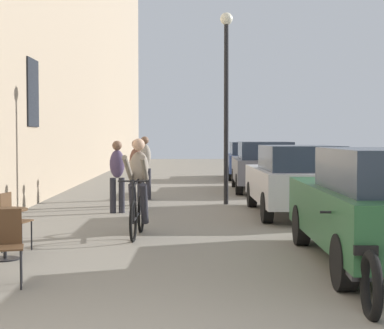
{
  "coord_description": "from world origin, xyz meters",
  "views": [
    {
      "loc": [
        0.6,
        -4.51,
        1.74
      ],
      "look_at": [
        0.88,
        16.15,
        0.81
      ],
      "focal_mm": 58.11,
      "sensor_mm": 36.0,
      "label": 1
    }
  ],
  "objects_px": {
    "parked_car_nearest": "(384,205)",
    "pedestrian_mid": "(136,168)",
    "parked_car_second": "(296,179)",
    "parked_car_third": "(263,166)",
    "parked_car_fourth": "(248,160)",
    "cafe_chair_near_toward_wall": "(7,242)",
    "cafe_table_mid": "(5,223)",
    "parked_motorcycle": "(357,261)",
    "cyclist_on_bicycle": "(138,190)",
    "pedestrian_near": "(117,172)",
    "cafe_chair_mid_toward_street": "(12,217)",
    "pedestrian_far": "(145,164)",
    "street_lamp": "(226,83)"
  },
  "relations": [
    {
      "from": "parked_car_nearest",
      "to": "pedestrian_mid",
      "type": "bearing_deg",
      "value": 117.64
    },
    {
      "from": "parked_car_second",
      "to": "parked_car_third",
      "type": "relative_size",
      "value": 0.97
    },
    {
      "from": "parked_car_nearest",
      "to": "parked_car_fourth",
      "type": "relative_size",
      "value": 1.04
    },
    {
      "from": "parked_car_fourth",
      "to": "parked_car_nearest",
      "type": "bearing_deg",
      "value": -89.98
    },
    {
      "from": "pedestrian_mid",
      "to": "parked_car_third",
      "type": "distance_m",
      "value": 5.53
    },
    {
      "from": "cafe_chair_near_toward_wall",
      "to": "parked_car_second",
      "type": "relative_size",
      "value": 0.2
    },
    {
      "from": "cafe_table_mid",
      "to": "parked_motorcycle",
      "type": "relative_size",
      "value": 0.34
    },
    {
      "from": "cyclist_on_bicycle",
      "to": "pedestrian_near",
      "type": "bearing_deg",
      "value": 102.44
    },
    {
      "from": "cafe_chair_near_toward_wall",
      "to": "parked_motorcycle",
      "type": "bearing_deg",
      "value": -8.67
    },
    {
      "from": "cafe_chair_near_toward_wall",
      "to": "parked_motorcycle",
      "type": "height_order",
      "value": "cafe_chair_near_toward_wall"
    },
    {
      "from": "cyclist_on_bicycle",
      "to": "parked_motorcycle",
      "type": "xyz_separation_m",
      "value": [
        2.67,
        -4.31,
        -0.41
      ]
    },
    {
      "from": "pedestrian_mid",
      "to": "parked_car_second",
      "type": "xyz_separation_m",
      "value": [
        3.71,
        -1.95,
        -0.13
      ]
    },
    {
      "from": "pedestrian_near",
      "to": "parked_car_nearest",
      "type": "bearing_deg",
      "value": -54.47
    },
    {
      "from": "cafe_chair_near_toward_wall",
      "to": "cafe_chair_mid_toward_street",
      "type": "relative_size",
      "value": 1.0
    },
    {
      "from": "pedestrian_near",
      "to": "parked_car_nearest",
      "type": "relative_size",
      "value": 0.37
    },
    {
      "from": "cafe_chair_near_toward_wall",
      "to": "pedestrian_far",
      "type": "height_order",
      "value": "pedestrian_far"
    },
    {
      "from": "cafe_chair_mid_toward_street",
      "to": "parked_car_third",
      "type": "bearing_deg",
      "value": 63.51
    },
    {
      "from": "cyclist_on_bicycle",
      "to": "parked_car_second",
      "type": "distance_m",
      "value": 4.34
    },
    {
      "from": "cafe_chair_mid_toward_street",
      "to": "street_lamp",
      "type": "relative_size",
      "value": 0.18
    },
    {
      "from": "pedestrian_near",
      "to": "parked_car_nearest",
      "type": "distance_m",
      "value": 7.23
    },
    {
      "from": "cafe_table_mid",
      "to": "street_lamp",
      "type": "relative_size",
      "value": 0.15
    },
    {
      "from": "pedestrian_mid",
      "to": "parked_car_fourth",
      "type": "bearing_deg",
      "value": 68.79
    },
    {
      "from": "cyclist_on_bicycle",
      "to": "parked_car_third",
      "type": "height_order",
      "value": "cyclist_on_bicycle"
    },
    {
      "from": "parked_car_third",
      "to": "parked_motorcycle",
      "type": "height_order",
      "value": "parked_car_third"
    },
    {
      "from": "cafe_chair_mid_toward_street",
      "to": "parked_car_second",
      "type": "xyz_separation_m",
      "value": [
        5.11,
        4.33,
        0.29
      ]
    },
    {
      "from": "parked_car_fourth",
      "to": "pedestrian_far",
      "type": "bearing_deg",
      "value": -113.77
    },
    {
      "from": "parked_car_second",
      "to": "cyclist_on_bicycle",
      "type": "bearing_deg",
      "value": -139.64
    },
    {
      "from": "street_lamp",
      "to": "pedestrian_mid",
      "type": "bearing_deg",
      "value": -173.95
    },
    {
      "from": "cyclist_on_bicycle",
      "to": "parked_car_nearest",
      "type": "xyz_separation_m",
      "value": [
        3.49,
        -2.67,
        0.01
      ]
    },
    {
      "from": "cyclist_on_bicycle",
      "to": "pedestrian_far",
      "type": "height_order",
      "value": "pedestrian_far"
    },
    {
      "from": "parked_car_second",
      "to": "parked_motorcycle",
      "type": "distance_m",
      "value": 7.16
    },
    {
      "from": "cafe_chair_mid_toward_street",
      "to": "parked_car_nearest",
      "type": "relative_size",
      "value": 0.2
    },
    {
      "from": "cafe_chair_near_toward_wall",
      "to": "parked_car_third",
      "type": "relative_size",
      "value": 0.2
    },
    {
      "from": "parked_car_fourth",
      "to": "cyclist_on_bicycle",
      "type": "bearing_deg",
      "value": -103.28
    },
    {
      "from": "parked_car_third",
      "to": "parked_motorcycle",
      "type": "relative_size",
      "value": 2.11
    },
    {
      "from": "pedestrian_near",
      "to": "parked_car_third",
      "type": "relative_size",
      "value": 0.36
    },
    {
      "from": "cafe_chair_near_toward_wall",
      "to": "parked_car_fourth",
      "type": "xyz_separation_m",
      "value": [
        4.74,
        18.48,
        0.27
      ]
    },
    {
      "from": "pedestrian_near",
      "to": "pedestrian_mid",
      "type": "distance_m",
      "value": 1.57
    },
    {
      "from": "cafe_chair_mid_toward_street",
      "to": "cyclist_on_bicycle",
      "type": "distance_m",
      "value": 2.37
    },
    {
      "from": "cafe_table_mid",
      "to": "parked_car_fourth",
      "type": "relative_size",
      "value": 0.17
    },
    {
      "from": "cafe_table_mid",
      "to": "cafe_chair_mid_toward_street",
      "type": "height_order",
      "value": "cafe_chair_mid_toward_street"
    },
    {
      "from": "cafe_chair_near_toward_wall",
      "to": "parked_car_nearest",
      "type": "height_order",
      "value": "parked_car_nearest"
    },
    {
      "from": "pedestrian_near",
      "to": "parked_motorcycle",
      "type": "distance_m",
      "value": 8.27
    },
    {
      "from": "cafe_table_mid",
      "to": "cafe_chair_mid_toward_street",
      "type": "bearing_deg",
      "value": 96.6
    },
    {
      "from": "parked_car_third",
      "to": "parked_car_fourth",
      "type": "xyz_separation_m",
      "value": [
        0.14,
        5.95,
        -0.03
      ]
    },
    {
      "from": "cafe_table_mid",
      "to": "parked_car_third",
      "type": "xyz_separation_m",
      "value": [
        5.08,
        10.98,
        0.3
      ]
    },
    {
      "from": "pedestrian_mid",
      "to": "parked_motorcycle",
      "type": "xyz_separation_m",
      "value": [
        3.07,
        -9.07,
        -0.53
      ]
    },
    {
      "from": "pedestrian_near",
      "to": "street_lamp",
      "type": "xyz_separation_m",
      "value": [
        2.61,
        1.78,
        2.18
      ]
    },
    {
      "from": "pedestrian_far",
      "to": "parked_car_nearest",
      "type": "xyz_separation_m",
      "value": [
        3.76,
        -8.91,
        -0.16
      ]
    },
    {
      "from": "cafe_chair_mid_toward_street",
      "to": "pedestrian_far",
      "type": "distance_m",
      "value": 7.92
    }
  ]
}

